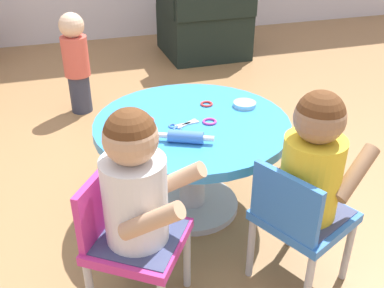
% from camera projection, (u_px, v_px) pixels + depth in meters
% --- Properties ---
extents(ground_plane, '(10.00, 10.00, 0.00)m').
position_uv_depth(ground_plane, '(192.00, 206.00, 2.17)').
color(ground_plane, '#9E7247').
extents(craft_table, '(0.85, 0.85, 0.46)m').
position_uv_depth(craft_table, '(192.00, 144.00, 2.00)').
color(craft_table, silver).
rests_on(craft_table, ground).
extents(child_chair_left, '(0.42, 0.42, 0.54)m').
position_uv_depth(child_chair_left, '(129.00, 237.00, 1.52)').
color(child_chair_left, '#B7B7BC').
rests_on(child_chair_left, ground).
extents(seated_child_left, '(0.44, 0.42, 0.51)m').
position_uv_depth(seated_child_left, '(136.00, 184.00, 1.40)').
color(seated_child_left, '#3F4772').
rests_on(seated_child_left, ground).
extents(child_chair_right, '(0.40, 0.40, 0.54)m').
position_uv_depth(child_chair_right, '(299.00, 219.00, 1.61)').
color(child_chair_right, '#B7B7BC').
rests_on(child_chair_right, ground).
extents(seated_child_right, '(0.43, 0.39, 0.51)m').
position_uv_depth(seated_child_right, '(314.00, 161.00, 1.52)').
color(seated_child_right, '#3F4772').
rests_on(seated_child_right, ground).
extents(armchair_dark, '(0.73, 0.73, 0.85)m').
position_uv_depth(armchair_dark, '(205.00, 21.00, 4.01)').
color(armchair_dark, black).
rests_on(armchair_dark, ground).
extents(toddler_standing, '(0.17, 0.17, 0.67)m').
position_uv_depth(toddler_standing, '(76.00, 61.00, 2.93)').
color(toddler_standing, '#33384C').
rests_on(toddler_standing, ground).
extents(rolling_pin, '(0.22, 0.12, 0.05)m').
position_uv_depth(rolling_pin, '(186.00, 137.00, 1.76)').
color(rolling_pin, '#3F72CC').
rests_on(rolling_pin, craft_table).
extents(craft_scissors, '(0.14, 0.09, 0.01)m').
position_uv_depth(craft_scissors, '(180.00, 126.00, 1.89)').
color(craft_scissors, silver).
rests_on(craft_scissors, craft_table).
extents(playdough_blob_0, '(0.11, 0.11, 0.02)m').
position_uv_depth(playdough_blob_0, '(245.00, 104.00, 2.07)').
color(playdough_blob_0, '#8CCCF2').
rests_on(playdough_blob_0, craft_table).
extents(playdough_blob_1, '(0.11, 0.11, 0.02)m').
position_uv_depth(playdough_blob_1, '(131.00, 127.00, 1.88)').
color(playdough_blob_1, pink).
rests_on(playdough_blob_1, craft_table).
extents(cookie_cutter_0, '(0.06, 0.06, 0.01)m').
position_uv_depth(cookie_cutter_0, '(207.00, 104.00, 2.08)').
color(cookie_cutter_0, red).
rests_on(cookie_cutter_0, craft_table).
extents(cookie_cutter_1, '(0.06, 0.06, 0.01)m').
position_uv_depth(cookie_cutter_1, '(210.00, 121.00, 1.93)').
color(cookie_cutter_1, '#D83FA5').
rests_on(cookie_cutter_1, craft_table).
extents(cookie_cutter_2, '(0.07, 0.07, 0.01)m').
position_uv_depth(cookie_cutter_2, '(147.00, 120.00, 1.94)').
color(cookie_cutter_2, red).
rests_on(cookie_cutter_2, craft_table).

